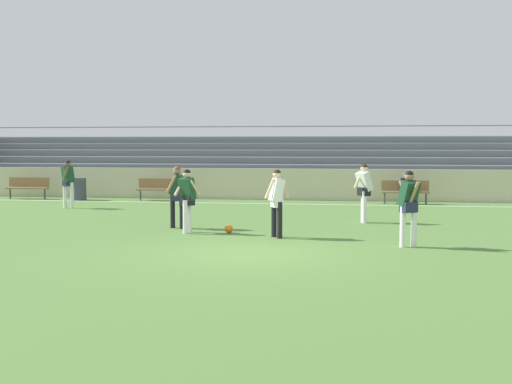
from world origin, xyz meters
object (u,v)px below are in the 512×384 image
object	(u,v)px
player_dark_trailing_run	(68,180)
player_white_dropping_back	(277,197)
player_white_deep_cover	(364,188)
bleacher_stand	(235,163)
bench_near_bin	(159,187)
bench_centre_sideline	(405,190)
player_dark_on_ball	(187,195)
soccer_ball	(229,229)
spectator_seated	(405,186)
trash_bin	(79,189)
player_dark_challenging	(177,191)
player_dark_wide_left	(409,202)
bench_far_right	(28,186)

from	to	relation	value
player_dark_trailing_run	player_white_dropping_back	world-z (taller)	player_dark_trailing_run
player_white_deep_cover	player_white_dropping_back	world-z (taller)	player_white_deep_cover
bleacher_stand	bench_near_bin	xyz separation A→B (m)	(-2.25, -4.80, -0.87)
bench_centre_sideline	player_white_dropping_back	xyz separation A→B (m)	(-3.76, -9.94, 0.45)
player_dark_on_ball	soccer_ball	xyz separation A→B (m)	(1.07, 0.13, -0.87)
spectator_seated	trash_bin	bearing A→B (deg)	-179.21
bench_near_bin	spectator_seated	size ratio (longest dim) A/B	1.49
bleacher_stand	bench_centre_sideline	world-z (taller)	bleacher_stand
player_dark_challenging	player_dark_trailing_run	world-z (taller)	player_dark_trailing_run
trash_bin	player_dark_wide_left	bearing A→B (deg)	-40.51
bench_near_bin	player_white_dropping_back	distance (m)	11.66
player_white_dropping_back	player_dark_wide_left	distance (m)	3.24
spectator_seated	bench_far_right	bearing A→B (deg)	179.57
player_white_deep_cover	player_dark_on_ball	bearing A→B (deg)	-146.78
bench_far_right	player_white_dropping_back	size ratio (longest dim) A/B	1.07
player_dark_challenging	player_dark_wide_left	bearing A→B (deg)	-21.85
player_white_dropping_back	trash_bin	bearing A→B (deg)	134.29
bench_near_bin	player_dark_wide_left	bearing A→B (deg)	-50.17
bleacher_stand	player_dark_challenging	distance (m)	13.40
trash_bin	player_white_dropping_back	xyz separation A→B (m)	(9.41, -9.64, 0.54)
spectator_seated	player_white_deep_cover	size ratio (longest dim) A/B	0.70
bleacher_stand	bench_far_right	distance (m)	9.37
player_white_dropping_back	soccer_ball	world-z (taller)	player_white_dropping_back
player_dark_trailing_run	player_white_deep_cover	bearing A→B (deg)	-15.23
bench_near_bin	spectator_seated	bearing A→B (deg)	-0.68
bench_centre_sideline	player_dark_challenging	xyz separation A→B (m)	(-6.66, -8.57, 0.47)
player_dark_wide_left	player_white_dropping_back	bearing A→B (deg)	161.63
spectator_seated	player_dark_on_ball	world-z (taller)	player_dark_on_ball
player_white_deep_cover	player_dark_wide_left	distance (m)	4.59
trash_bin	player_white_deep_cover	size ratio (longest dim) A/B	0.53
bench_far_right	spectator_seated	distance (m)	15.57
player_dark_on_ball	player_white_deep_cover	bearing A→B (deg)	33.22
bench_far_right	player_dark_challenging	distance (m)	12.37
bench_far_right	player_dark_trailing_run	distance (m)	5.03
player_dark_on_ball	player_dark_challenging	bearing A→B (deg)	120.42
bench_centre_sideline	player_dark_on_ball	world-z (taller)	player_dark_on_ball
player_white_dropping_back	bench_near_bin	bearing A→B (deg)	121.41
bleacher_stand	player_dark_on_ball	bearing A→B (deg)	-84.29
player_dark_on_ball	player_dark_challenging	world-z (taller)	player_dark_challenging
trash_bin	player_dark_wide_left	xyz separation A→B (m)	(12.48, -10.66, 0.56)
bleacher_stand	bench_near_bin	size ratio (longest dim) A/B	15.35
bench_far_right	player_white_deep_cover	xyz separation A→B (m)	(13.95, -6.46, 0.48)
spectator_seated	player_dark_wide_left	size ratio (longest dim) A/B	0.71
bench_centre_sideline	player_dark_on_ball	distance (m)	11.27
trash_bin	player_dark_trailing_run	bearing A→B (deg)	-72.18
bench_centre_sideline	trash_bin	distance (m)	13.17
bench_centre_sideline	player_dark_wide_left	bearing A→B (deg)	-93.58
player_white_dropping_back	bleacher_stand	bearing A→B (deg)	104.52
trash_bin	player_white_deep_cover	bearing A→B (deg)	-28.12
player_dark_challenging	bench_far_right	bearing A→B (deg)	136.13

